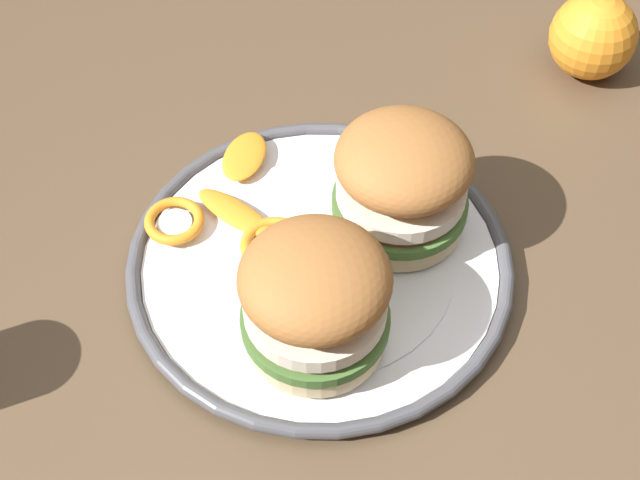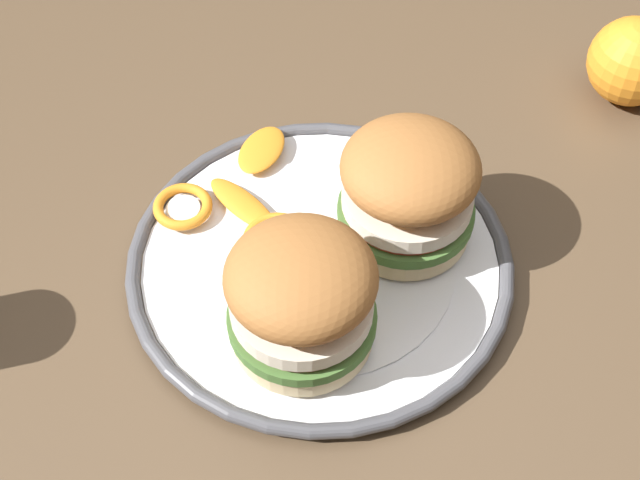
# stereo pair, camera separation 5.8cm
# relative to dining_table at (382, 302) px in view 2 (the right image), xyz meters

# --- Properties ---
(dining_table) EXTENTS (1.34, 1.10, 0.76)m
(dining_table) POSITION_rel_dining_table_xyz_m (0.00, 0.00, 0.00)
(dining_table) COLOR brown
(dining_table) RESTS_ON ground
(dinner_plate) EXTENTS (0.31, 0.31, 0.02)m
(dinner_plate) POSITION_rel_dining_table_xyz_m (-0.04, -0.05, 0.10)
(dinner_plate) COLOR white
(dinner_plate) RESTS_ON dining_table
(sandwich_half_left) EXTENTS (0.13, 0.13, 0.10)m
(sandwich_half_left) POSITION_rel_dining_table_xyz_m (0.01, 0.01, 0.16)
(sandwich_half_left) COLOR beige
(sandwich_half_left) RESTS_ON dinner_plate
(sandwich_half_right) EXTENTS (0.13, 0.13, 0.10)m
(sandwich_half_right) POSITION_rel_dining_table_xyz_m (-0.02, -0.12, 0.16)
(sandwich_half_right) COLOR beige
(sandwich_half_right) RESTS_ON dinner_plate
(orange_peel_curled) EXTENTS (0.07, 0.07, 0.01)m
(orange_peel_curled) POSITION_rel_dining_table_xyz_m (-0.16, -0.05, 0.11)
(orange_peel_curled) COLOR orange
(orange_peel_curled) RESTS_ON dinner_plate
(orange_peel_strip_long) EXTENTS (0.08, 0.05, 0.01)m
(orange_peel_strip_long) POSITION_rel_dining_table_xyz_m (-0.12, -0.03, 0.11)
(orange_peel_strip_long) COLOR orange
(orange_peel_strip_long) RESTS_ON dinner_plate
(orange_peel_strip_short) EXTENTS (0.04, 0.06, 0.01)m
(orange_peel_strip_short) POSITION_rel_dining_table_xyz_m (-0.13, 0.03, 0.11)
(orange_peel_strip_short) COLOR orange
(orange_peel_strip_short) RESTS_ON dinner_plate
(orange_peel_small_curl) EXTENTS (0.06, 0.06, 0.01)m
(orange_peel_small_curl) POSITION_rel_dining_table_xyz_m (-0.08, -0.05, 0.11)
(orange_peel_small_curl) COLOR orange
(orange_peel_small_curl) RESTS_ON dinner_plate
(whole_orange) EXTENTS (0.08, 0.08, 0.08)m
(whole_orange) POSITION_rel_dining_table_xyz_m (0.13, 0.26, 0.13)
(whole_orange) COLOR orange
(whole_orange) RESTS_ON dining_table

